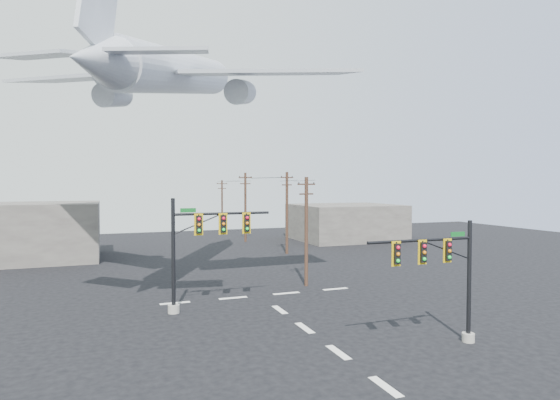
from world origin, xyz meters
name	(u,v)px	position (x,y,z in m)	size (l,w,h in m)	color
ground	(338,352)	(0.00, 0.00, 0.00)	(120.00, 120.00, 0.00)	black
lane_markings	(296,321)	(0.00, 5.33, 0.01)	(14.00, 21.20, 0.01)	white
signal_mast_near	(446,275)	(5.38, -1.01, 3.50)	(6.21, 0.68, 6.17)	#99968B
signal_mast_far	(199,247)	(-4.85, 9.55, 4.01)	(6.56, 0.78, 7.12)	#99968B
utility_pole_a	(306,229)	(4.37, 13.79, 4.46)	(1.67, 0.58, 8.53)	#452A1D
utility_pole_b	(287,211)	(9.03, 29.94, 4.89)	(1.79, 0.85, 9.34)	#452A1D
utility_pole_c	(245,206)	(7.71, 42.35, 4.98)	(1.95, 0.33, 9.52)	#452A1D
utility_pole_d	(222,204)	(8.02, 57.50, 4.51)	(1.78, 0.32, 8.61)	#452A1D
power_lines	(260,180)	(7.57, 35.44, 8.45)	(6.29, 43.72, 0.48)	black
airliner	(176,73)	(-5.16, 16.57, 16.37)	(24.95, 27.23, 8.31)	silver
building_left	(5,233)	(-20.00, 35.00, 3.00)	(18.00, 10.00, 6.00)	slate
building_right	(346,222)	(22.00, 40.00, 2.50)	(14.00, 12.00, 5.00)	slate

